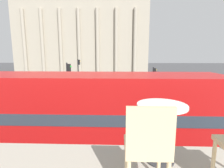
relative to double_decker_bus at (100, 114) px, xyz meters
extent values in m
cylinder|color=black|center=(3.77, 1.26, -1.70)|extent=(1.03, 0.22, 1.03)
cylinder|color=black|center=(-3.77, 1.26, -1.70)|extent=(1.03, 0.22, 1.03)
cylinder|color=black|center=(-3.77, -1.26, -1.70)|extent=(1.03, 0.22, 1.03)
cube|color=#B71414|center=(0.00, 0.00, -0.87)|extent=(10.34, 2.52, 1.66)
cube|color=#2D3842|center=(0.00, 0.00, 0.19)|extent=(10.13, 2.55, 0.45)
cube|color=#B71414|center=(0.00, 0.00, 1.07)|extent=(10.34, 2.52, 1.32)
cylinder|color=#2D2D30|center=(1.29, -5.19, 1.24)|extent=(0.36, 0.36, 0.02)
cylinder|color=#2D2D30|center=(1.29, -5.19, 1.59)|extent=(0.07, 0.07, 0.68)
cylinder|color=silver|center=(1.29, -5.19, 1.95)|extent=(0.60, 0.60, 0.03)
cylinder|color=#D1B789|center=(0.86, -5.53, 1.45)|extent=(0.04, 0.04, 0.44)
cylinder|color=#D1B789|center=(1.20, -5.53, 1.45)|extent=(0.04, 0.04, 0.44)
cube|color=#D1B789|center=(1.03, -5.70, 1.70)|extent=(0.40, 0.40, 0.05)
cube|color=#D1B789|center=(1.03, -5.88, 1.93)|extent=(0.40, 0.04, 0.42)
cylinder|color=#D1B789|center=(1.78, -5.49, 1.45)|extent=(0.04, 0.04, 0.44)
cube|color=#A39984|center=(-8.96, 42.71, 7.06)|extent=(34.45, 11.34, 18.54)
cube|color=gray|center=(-8.96, 42.71, 16.58)|extent=(35.05, 11.94, 0.50)
cylinder|color=#A39984|center=(-22.74, 36.59, 5.66)|extent=(0.90, 0.90, 15.76)
cylinder|color=#A39984|center=(-18.15, 36.59, 5.66)|extent=(0.90, 0.90, 15.76)
cylinder|color=#A39984|center=(-13.56, 36.59, 5.66)|extent=(0.90, 0.90, 15.76)
cylinder|color=#A39984|center=(-8.96, 36.59, 5.66)|extent=(0.90, 0.90, 15.76)
cylinder|color=#A39984|center=(-4.37, 36.59, 5.66)|extent=(0.90, 0.90, 15.76)
cylinder|color=#A39984|center=(0.23, 36.59, 5.66)|extent=(0.90, 0.90, 15.76)
cylinder|color=#A39984|center=(4.82, 36.59, 5.66)|extent=(0.90, 0.90, 15.76)
cylinder|color=black|center=(-3.19, 6.08, -0.13)|extent=(0.12, 0.12, 4.16)
cube|color=black|center=(-3.01, 6.08, 1.50)|extent=(0.20, 0.24, 0.70)
sphere|color=green|center=(-2.90, 6.08, 1.65)|extent=(0.14, 0.14, 0.14)
cylinder|color=black|center=(4.44, 11.15, -0.48)|extent=(0.12, 0.12, 3.48)
cube|color=black|center=(4.62, 11.15, 0.81)|extent=(0.20, 0.24, 0.70)
sphere|color=gold|center=(4.73, 11.15, 0.96)|extent=(0.14, 0.14, 0.14)
cylinder|color=black|center=(-5.04, 17.87, -0.15)|extent=(0.12, 0.12, 4.14)
cube|color=black|center=(-4.86, 17.87, 1.47)|extent=(0.20, 0.24, 0.70)
sphere|color=gold|center=(-4.75, 17.87, 1.62)|extent=(0.14, 0.14, 0.14)
cylinder|color=black|center=(-0.62, 10.35, -1.91)|extent=(0.60, 0.18, 0.60)
cylinder|color=black|center=(-0.62, 8.60, -1.91)|extent=(0.60, 0.18, 0.60)
cylinder|color=black|center=(-3.42, 10.35, -1.91)|extent=(0.60, 0.18, 0.60)
cylinder|color=black|center=(-3.42, 8.60, -1.91)|extent=(0.60, 0.18, 0.60)
cube|color=#19234C|center=(-2.02, 9.48, -1.64)|extent=(4.20, 1.75, 0.55)
cube|color=#2D3842|center=(-2.22, 9.48, -1.11)|extent=(1.89, 1.61, 0.50)
cylinder|color=#282B33|center=(0.22, 13.04, -1.81)|extent=(0.14, 0.14, 0.80)
cylinder|color=#282B33|center=(0.40, 13.04, -1.81)|extent=(0.14, 0.14, 0.80)
cylinder|color=#284799|center=(0.31, 13.04, -1.09)|extent=(0.32, 0.32, 0.64)
sphere|color=tan|center=(0.31, 13.04, -0.67)|extent=(0.22, 0.22, 0.22)
cylinder|color=#282B33|center=(9.45, 15.88, -1.79)|extent=(0.14, 0.14, 0.84)
cylinder|color=#282B33|center=(9.63, 15.88, -1.79)|extent=(0.14, 0.14, 0.84)
cylinder|color=#B22323|center=(9.54, 15.88, -1.04)|extent=(0.32, 0.32, 0.67)
sphere|color=tan|center=(9.54, 15.88, -0.59)|extent=(0.23, 0.23, 0.23)
camera|label=1|loc=(0.76, -7.23, 2.55)|focal=28.00mm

